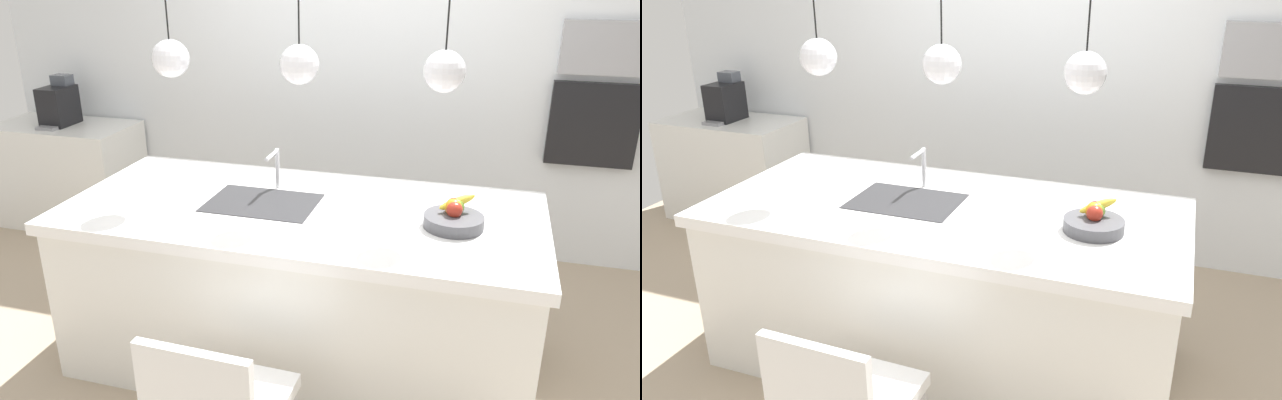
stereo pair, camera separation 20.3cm
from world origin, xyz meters
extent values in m
plane|color=tan|center=(0.00, 0.00, 0.00)|extent=(6.60, 6.60, 0.00)
cube|color=white|center=(0.00, 1.65, 1.30)|extent=(6.00, 0.10, 2.60)
cube|color=white|center=(0.00, 0.00, 0.42)|extent=(2.34, 1.06, 0.83)
cube|color=white|center=(0.00, 0.00, 0.86)|extent=(2.40, 1.12, 0.06)
cube|color=#2D2D30|center=(-0.21, 0.00, 0.89)|extent=(0.56, 0.40, 0.02)
cylinder|color=silver|center=(-0.21, 0.24, 1.00)|extent=(0.02, 0.02, 0.22)
cylinder|color=silver|center=(-0.21, 0.16, 1.10)|extent=(0.02, 0.16, 0.02)
cylinder|color=#4C4C51|center=(0.76, -0.04, 0.92)|extent=(0.28, 0.28, 0.06)
sphere|color=olive|center=(0.76, 0.00, 0.98)|extent=(0.08, 0.08, 0.08)
sphere|color=#B22D1E|center=(0.76, -0.04, 0.98)|extent=(0.08, 0.08, 0.08)
sphere|color=red|center=(0.76, 0.00, 0.98)|extent=(0.08, 0.08, 0.08)
sphere|color=orange|center=(0.75, -0.02, 0.98)|extent=(0.08, 0.08, 0.08)
ellipsoid|color=yellow|center=(0.77, 0.01, 1.00)|extent=(0.19, 0.12, 0.10)
cube|color=white|center=(-2.40, 1.28, 0.42)|extent=(1.10, 0.60, 0.83)
cube|color=black|center=(-2.41, 1.28, 0.98)|extent=(0.20, 0.28, 0.30)
cube|color=gray|center=(-2.41, 1.11, 0.85)|extent=(0.16, 0.08, 0.02)
cube|color=#4C515B|center=(-2.41, 1.36, 1.17)|extent=(0.14, 0.11, 0.08)
cube|color=#9E9EA3|center=(1.54, 1.58, 1.54)|extent=(0.54, 0.08, 0.34)
cube|color=black|center=(1.54, 1.58, 1.04)|extent=(0.56, 0.08, 0.56)
cube|color=white|center=(-0.02, -1.18, 0.65)|extent=(0.45, 0.05, 0.37)
sphere|color=silver|center=(-0.66, 0.00, 1.61)|extent=(0.19, 0.19, 0.19)
sphere|color=silver|center=(0.00, 0.00, 1.61)|extent=(0.19, 0.19, 0.19)
sphere|color=silver|center=(0.66, 0.00, 1.61)|extent=(0.19, 0.19, 0.19)
camera|label=1|loc=(0.88, -2.73, 2.07)|focal=34.38mm
camera|label=2|loc=(1.07, -2.67, 2.07)|focal=34.38mm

